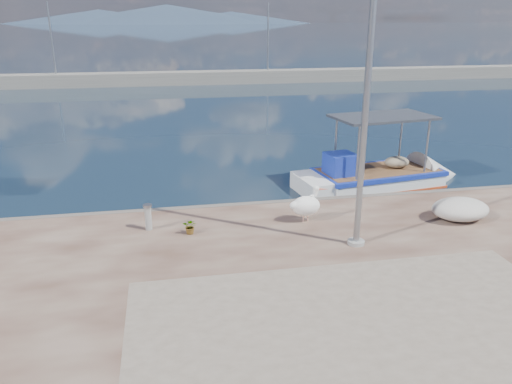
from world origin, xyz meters
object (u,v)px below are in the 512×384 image
(lamp_post, at_px, (365,119))
(boat_right, at_px, (376,180))
(pelican, at_px, (307,205))
(bollard_near, at_px, (148,216))

(lamp_post, bearing_deg, boat_right, 61.69)
(boat_right, xyz_separation_m, lamp_post, (-3.10, -5.76, 3.55))
(pelican, xyz_separation_m, bollard_near, (-4.48, 0.25, -0.10))
(boat_right, bearing_deg, pelican, -142.93)
(lamp_post, bearing_deg, pelican, 117.06)
(pelican, height_order, lamp_post, lamp_post)
(pelican, bearing_deg, lamp_post, -65.65)
(pelican, bearing_deg, boat_right, 43.07)
(boat_right, bearing_deg, bollard_near, -164.35)
(pelican, height_order, bollard_near, pelican)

